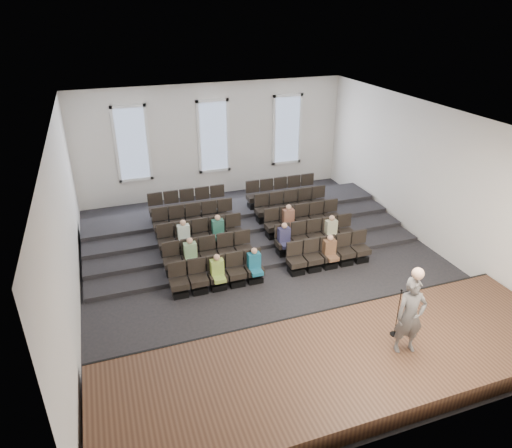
# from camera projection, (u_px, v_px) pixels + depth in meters

# --- Properties ---
(ground) EXTENTS (14.00, 14.00, 0.00)m
(ground) POSITION_uv_depth(u_px,v_px,m) (269.00, 268.00, 15.33)
(ground) COLOR black
(ground) RESTS_ON ground
(ceiling) EXTENTS (12.00, 14.00, 0.02)m
(ceiling) POSITION_uv_depth(u_px,v_px,m) (271.00, 119.00, 13.12)
(ceiling) COLOR white
(ceiling) RESTS_ON ground
(wall_back) EXTENTS (12.00, 0.04, 5.00)m
(wall_back) POSITION_uv_depth(u_px,v_px,m) (213.00, 141.00, 20.17)
(wall_back) COLOR silver
(wall_back) RESTS_ON ground
(wall_front) EXTENTS (12.00, 0.04, 5.00)m
(wall_front) POSITION_uv_depth(u_px,v_px,m) (408.00, 342.00, 8.28)
(wall_front) COLOR silver
(wall_front) RESTS_ON ground
(wall_left) EXTENTS (0.04, 14.00, 5.00)m
(wall_left) POSITION_uv_depth(u_px,v_px,m) (64.00, 228.00, 12.44)
(wall_left) COLOR silver
(wall_left) RESTS_ON ground
(wall_right) EXTENTS (0.04, 14.00, 5.00)m
(wall_right) POSITION_uv_depth(u_px,v_px,m) (430.00, 177.00, 16.02)
(wall_right) COLOR silver
(wall_right) RESTS_ON ground
(stage) EXTENTS (11.80, 3.60, 0.50)m
(stage) POSITION_uv_depth(u_px,v_px,m) (345.00, 365.00, 10.90)
(stage) COLOR #4E3321
(stage) RESTS_ON ground
(stage_lip) EXTENTS (11.80, 0.06, 0.52)m
(stage_lip) POSITION_uv_depth(u_px,v_px,m) (313.00, 321.00, 12.40)
(stage_lip) COLOR black
(stage_lip) RESTS_ON ground
(risers) EXTENTS (11.80, 4.80, 0.60)m
(risers) POSITION_uv_depth(u_px,v_px,m) (240.00, 223.00, 17.93)
(risers) COLOR black
(risers) RESTS_ON ground
(seating_rows) EXTENTS (6.80, 4.70, 1.67)m
(seating_rows) POSITION_uv_depth(u_px,v_px,m) (254.00, 230.00, 16.34)
(seating_rows) COLOR black
(seating_rows) RESTS_ON ground
(windows) EXTENTS (8.44, 0.10, 3.24)m
(windows) POSITION_uv_depth(u_px,v_px,m) (214.00, 137.00, 20.03)
(windows) COLOR white
(windows) RESTS_ON wall_back
(audience) EXTENTS (5.45, 2.64, 1.10)m
(audience) POSITION_uv_depth(u_px,v_px,m) (257.00, 241.00, 15.27)
(audience) COLOR #90B146
(audience) RESTS_ON seating_rows
(speaker) EXTENTS (0.80, 0.60, 1.98)m
(speaker) POSITION_uv_depth(u_px,v_px,m) (410.00, 316.00, 10.59)
(speaker) COLOR #555351
(speaker) RESTS_ON stage
(mic_stand) EXTENTS (0.23, 0.23, 1.37)m
(mic_stand) POSITION_uv_depth(u_px,v_px,m) (396.00, 321.00, 11.33)
(mic_stand) COLOR black
(mic_stand) RESTS_ON stage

